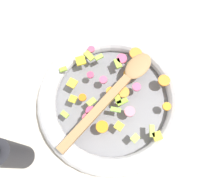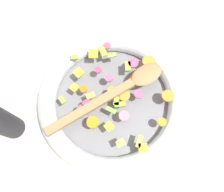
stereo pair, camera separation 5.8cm
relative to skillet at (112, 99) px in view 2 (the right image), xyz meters
The scene contains 5 objects.
ground_plane 0.02m from the skillet, ahead, with size 4.00×4.00×0.00m, color beige.
skillet is the anchor object (origin of this frame).
chopped_vegetables 0.04m from the skillet, 98.27° to the left, with size 0.33×0.28×0.01m.
wooden_spoon 0.04m from the skillet, 81.35° to the left, with size 0.09×0.35×0.01m.
pepper_mill 0.28m from the skillet, 114.40° to the right, with size 0.06×0.06×0.18m.
Camera 2 is at (0.14, -0.12, 0.59)m, focal length 35.00 mm.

